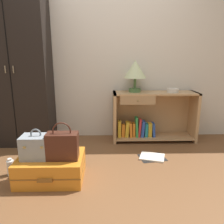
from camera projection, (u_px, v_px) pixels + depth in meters
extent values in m
plane|color=brown|center=(104.00, 188.00, 2.08)|extent=(9.00, 9.00, 0.00)
cube|color=silver|center=(104.00, 50.00, 3.22)|extent=(6.40, 0.10, 2.60)
cube|color=black|center=(17.00, 68.00, 2.96)|extent=(0.87, 0.45, 2.11)
cube|color=black|center=(10.00, 69.00, 2.74)|extent=(0.01, 0.01, 2.01)
cylinder|color=gray|center=(5.00, 69.00, 2.73)|extent=(0.01, 0.01, 0.09)
cylinder|color=gray|center=(13.00, 69.00, 2.73)|extent=(0.01, 0.01, 0.09)
cube|color=tan|center=(114.00, 117.00, 3.20)|extent=(0.04, 0.35, 0.72)
cube|color=tan|center=(193.00, 116.00, 3.23)|extent=(0.04, 0.35, 0.72)
cube|color=tan|center=(155.00, 93.00, 3.13)|extent=(1.20, 0.35, 0.02)
cube|color=tan|center=(153.00, 136.00, 3.29)|extent=(1.12, 0.35, 0.02)
cube|color=tan|center=(152.00, 114.00, 3.38)|extent=(1.12, 0.01, 0.70)
cube|color=#A68259|center=(138.00, 100.00, 2.98)|extent=(0.48, 0.02, 0.12)
sphere|color=#9E844C|center=(138.00, 100.00, 2.97)|extent=(0.02, 0.02, 0.02)
cube|color=gold|center=(119.00, 129.00, 3.22)|extent=(0.04, 0.13, 0.24)
cube|color=orange|center=(123.00, 130.00, 3.23)|extent=(0.05, 0.08, 0.18)
cube|color=gold|center=(127.00, 129.00, 3.22)|extent=(0.06, 0.11, 0.23)
cube|color=orange|center=(131.00, 130.00, 3.23)|extent=(0.05, 0.12, 0.21)
cube|color=orange|center=(134.00, 130.00, 3.23)|extent=(0.04, 0.10, 0.21)
cube|color=green|center=(136.00, 127.00, 3.22)|extent=(0.05, 0.12, 0.29)
cube|color=red|center=(139.00, 128.00, 3.22)|extent=(0.05, 0.11, 0.27)
cube|color=#2D51B2|center=(143.00, 129.00, 3.23)|extent=(0.06, 0.12, 0.24)
cube|color=teal|center=(146.00, 130.00, 3.23)|extent=(0.04, 0.11, 0.20)
cube|color=gold|center=(150.00, 130.00, 3.23)|extent=(0.05, 0.09, 0.20)
cube|color=#2D51B2|center=(153.00, 130.00, 3.24)|extent=(0.05, 0.12, 0.20)
cylinder|color=#4C7542|center=(135.00, 90.00, 3.15)|extent=(0.17, 0.17, 0.05)
cylinder|color=#4C7542|center=(135.00, 83.00, 3.12)|extent=(0.04, 0.04, 0.15)
cone|color=beige|center=(135.00, 69.00, 3.08)|extent=(0.32, 0.32, 0.24)
cylinder|color=silver|center=(173.00, 90.00, 3.10)|extent=(0.16, 0.16, 0.06)
cube|color=orange|center=(51.00, 167.00, 2.23)|extent=(0.64, 0.47, 0.24)
cube|color=brown|center=(51.00, 167.00, 2.23)|extent=(0.65, 0.48, 0.01)
cube|color=brown|center=(45.00, 181.00, 1.99)|extent=(0.14, 0.02, 0.03)
cube|color=#8E99A3|center=(37.00, 147.00, 2.14)|extent=(0.29, 0.20, 0.23)
torus|color=slate|center=(36.00, 134.00, 2.11)|extent=(0.11, 0.02, 0.11)
cube|color=tan|center=(24.00, 147.00, 2.03)|extent=(0.02, 0.01, 0.02)
cube|color=tan|center=(42.00, 147.00, 2.03)|extent=(0.02, 0.01, 0.02)
cube|color=#472319|center=(63.00, 146.00, 2.12)|extent=(0.30, 0.16, 0.26)
torus|color=#472319|center=(62.00, 131.00, 2.08)|extent=(0.18, 0.01, 0.18)
cylinder|color=white|center=(11.00, 168.00, 2.30)|extent=(0.07, 0.07, 0.16)
cylinder|color=silver|center=(10.00, 160.00, 2.28)|extent=(0.04, 0.04, 0.02)
cube|color=white|center=(152.00, 157.00, 2.71)|extent=(0.35, 0.31, 0.02)
cube|color=black|center=(152.00, 157.00, 2.71)|extent=(0.35, 0.30, 0.01)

